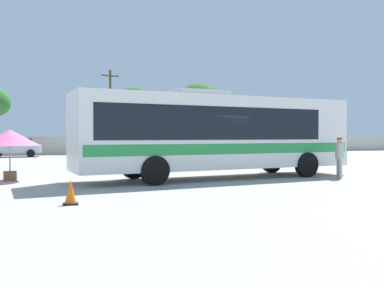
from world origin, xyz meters
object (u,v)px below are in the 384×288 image
(roadside_tree_right, at_px, (207,109))
(traffic_cone_on_apron, at_px, (71,192))
(roadside_tree_midleft, at_px, (133,106))
(utility_pole_near, at_px, (110,110))
(coach_bus_white_green, at_px, (215,132))
(roadside_tree_midright, at_px, (198,102))
(parked_car_second_silver, at_px, (15,147))
(attendant_by_bus_door, at_px, (339,155))
(vendor_umbrella_near_gate_pink, at_px, (10,138))

(roadside_tree_right, xyz_separation_m, traffic_cone_on_apron, (-15.90, -31.47, -4.39))
(roadside_tree_right, bearing_deg, roadside_tree_midleft, 170.41)
(roadside_tree_midleft, bearing_deg, utility_pole_near, -164.35)
(roadside_tree_right, bearing_deg, coach_bus_white_green, -110.57)
(utility_pole_near, distance_m, roadside_tree_right, 10.37)
(roadside_tree_midright, bearing_deg, utility_pole_near, 178.99)
(utility_pole_near, height_order, traffic_cone_on_apron, utility_pole_near)
(traffic_cone_on_apron, bearing_deg, roadside_tree_midleft, 76.28)
(parked_car_second_silver, bearing_deg, roadside_tree_right, 14.85)
(attendant_by_bus_door, bearing_deg, coach_bus_white_green, 160.90)
(parked_car_second_silver, xyz_separation_m, traffic_cone_on_apron, (3.06, -26.44, -0.50))
(coach_bus_white_green, bearing_deg, traffic_cone_on_apron, -140.56)
(roadside_tree_midleft, bearing_deg, vendor_umbrella_near_gate_pink, -110.81)
(parked_car_second_silver, xyz_separation_m, roadside_tree_midleft, (11.07, 6.36, 4.07))
(vendor_umbrella_near_gate_pink, bearing_deg, roadside_tree_midright, 56.13)
(utility_pole_near, bearing_deg, roadside_tree_midright, -1.01)
(parked_car_second_silver, relative_size, roadside_tree_right, 0.60)
(attendant_by_bus_door, xyz_separation_m, utility_pole_near, (-5.18, 28.92, 3.48))
(roadside_tree_midleft, height_order, traffic_cone_on_apron, roadside_tree_midleft)
(parked_car_second_silver, relative_size, utility_pole_near, 0.50)
(vendor_umbrella_near_gate_pink, height_order, utility_pole_near, utility_pole_near)
(attendant_by_bus_door, relative_size, vendor_umbrella_near_gate_pink, 0.74)
(roadside_tree_right, height_order, traffic_cone_on_apron, roadside_tree_right)
(attendant_by_bus_door, height_order, traffic_cone_on_apron, attendant_by_bus_door)
(roadside_tree_right, bearing_deg, utility_pole_near, 176.42)
(utility_pole_near, bearing_deg, attendant_by_bus_door, -79.85)
(roadside_tree_midleft, xyz_separation_m, traffic_cone_on_apron, (-8.01, -32.80, -4.57))
(vendor_umbrella_near_gate_pink, distance_m, roadside_tree_right, 30.69)
(parked_car_second_silver, xyz_separation_m, roadside_tree_midright, (18.11, 5.51, 4.61))
(vendor_umbrella_near_gate_pink, xyz_separation_m, roadside_tree_midright, (16.97, 25.28, 3.78))
(coach_bus_white_green, bearing_deg, roadside_tree_right, 69.43)
(roadside_tree_midright, height_order, traffic_cone_on_apron, roadside_tree_midright)
(coach_bus_white_green, bearing_deg, roadside_tree_midleft, 85.71)
(coach_bus_white_green, bearing_deg, utility_pole_near, 90.75)
(parked_car_second_silver, bearing_deg, attendant_by_bus_door, -59.31)
(utility_pole_near, xyz_separation_m, roadside_tree_midright, (9.49, -0.17, 0.99))
(utility_pole_near, xyz_separation_m, roadside_tree_right, (10.34, -0.65, 0.27))
(coach_bus_white_green, height_order, roadside_tree_midleft, roadside_tree_midleft)
(parked_car_second_silver, distance_m, roadside_tree_right, 20.00)
(attendant_by_bus_door, bearing_deg, traffic_cone_on_apron, -163.42)
(attendant_by_bus_door, bearing_deg, parked_car_second_silver, 120.69)
(coach_bus_white_green, distance_m, attendant_by_bus_door, 5.19)
(attendant_by_bus_door, distance_m, vendor_umbrella_near_gate_pink, 13.14)
(coach_bus_white_green, distance_m, roadside_tree_midright, 28.80)
(roadside_tree_midleft, relative_size, roadside_tree_right, 0.98)
(roadside_tree_midright, relative_size, traffic_cone_on_apron, 11.67)
(utility_pole_near, distance_m, roadside_tree_midleft, 2.59)
(vendor_umbrella_near_gate_pink, bearing_deg, roadside_tree_midleft, 69.19)
(coach_bus_white_green, height_order, vendor_umbrella_near_gate_pink, coach_bus_white_green)
(traffic_cone_on_apron, bearing_deg, vendor_umbrella_near_gate_pink, 106.07)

